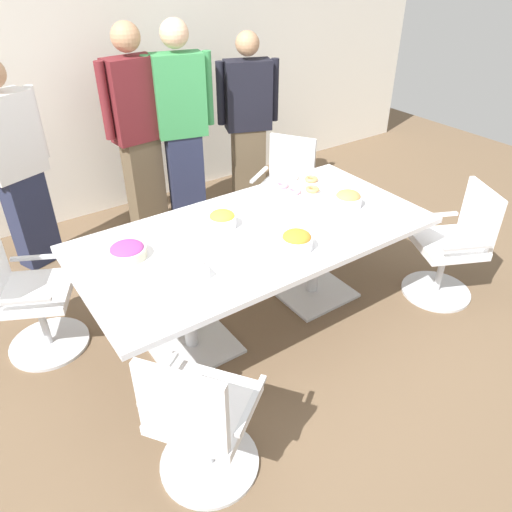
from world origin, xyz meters
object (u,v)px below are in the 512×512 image
object	(u,v)px
conference_table	(256,247)
office_chair_0	(285,194)
office_chair_1	(28,300)
person_standing_1	(138,129)
person_standing_2	(182,125)
office_chair_3	(452,249)
snack_bowl_cookies	(348,199)
snack_bowl_candy_mix	(127,251)
snack_bowl_chips_yellow	(222,219)
office_chair_2	(201,423)
snack_bowl_chips_orange	(297,240)
donut_platter	(299,185)
person_standing_3	(248,121)
napkin_pile	(190,272)
person_standing_0	(16,166)

from	to	relation	value
conference_table	office_chair_0	xyz separation A→B (m)	(0.96, 0.90, -0.22)
conference_table	office_chair_1	distance (m)	1.56
person_standing_1	person_standing_2	size ratio (longest dim) A/B	1.00
office_chair_1	office_chair_3	size ratio (longest dim) A/B	1.00
office_chair_1	snack_bowl_cookies	distance (m)	2.33
snack_bowl_candy_mix	snack_bowl_chips_yellow	xyz separation A→B (m)	(0.68, -0.01, 0.01)
office_chair_2	snack_bowl_chips_yellow	bearing A→B (deg)	108.04
snack_bowl_cookies	snack_bowl_chips_orange	bearing A→B (deg)	-160.17
office_chair_1	snack_bowl_candy_mix	bearing A→B (deg)	81.69
conference_table	office_chair_3	bearing A→B (deg)	-23.13
conference_table	donut_platter	size ratio (longest dim) A/B	6.31
office_chair_1	office_chair_2	world-z (taller)	same
person_standing_3	napkin_pile	xyz separation A→B (m)	(-1.65, -1.84, -0.11)
conference_table	snack_bowl_candy_mix	distance (m)	0.87
person_standing_3	snack_bowl_cookies	distance (m)	1.72
office_chair_0	donut_platter	distance (m)	0.70
office_chair_0	office_chair_3	size ratio (longest dim) A/B	1.00
snack_bowl_chips_yellow	office_chair_3	bearing A→B (deg)	-26.78
office_chair_3	person_standing_0	xyz separation A→B (m)	(-2.54, 2.34, 0.49)
donut_platter	snack_bowl_cookies	bearing A→B (deg)	-78.53
snack_bowl_cookies	snack_bowl_chips_yellow	bearing A→B (deg)	163.92
snack_bowl_chips_yellow	donut_platter	size ratio (longest dim) A/B	0.51
person_standing_1	person_standing_0	bearing A→B (deg)	-5.39
office_chair_3	napkin_pile	world-z (taller)	office_chair_3
snack_bowl_candy_mix	napkin_pile	xyz separation A→B (m)	(0.21, -0.42, -0.01)
person_standing_2	conference_table	bearing A→B (deg)	93.70
person_standing_3	office_chair_1	bearing A→B (deg)	43.65
snack_bowl_chips_yellow	snack_bowl_chips_orange	distance (m)	0.57
office_chair_1	person_standing_3	world-z (taller)	person_standing_3
person_standing_1	donut_platter	xyz separation A→B (m)	(0.75, -1.36, -0.22)
snack_bowl_cookies	person_standing_2	bearing A→B (deg)	105.11
person_standing_3	snack_bowl_chips_orange	xyz separation A→B (m)	(-0.95, -1.95, -0.09)
snack_bowl_chips_yellow	person_standing_3	bearing A→B (deg)	50.45
office_chair_1	napkin_pile	world-z (taller)	office_chair_1
person_standing_3	snack_bowl_chips_orange	size ratio (longest dim) A/B	8.30
person_standing_2	donut_platter	distance (m)	1.32
office_chair_3	person_standing_0	bearing A→B (deg)	73.02
person_standing_1	napkin_pile	distance (m)	2.05
snack_bowl_chips_yellow	donut_platter	distance (m)	0.85
office_chair_2	office_chair_3	world-z (taller)	same
conference_table	donut_platter	distance (m)	0.79
conference_table	donut_platter	world-z (taller)	donut_platter
office_chair_0	person_standing_3	world-z (taller)	person_standing_3
snack_bowl_candy_mix	snack_bowl_chips_orange	xyz separation A→B (m)	(0.92, -0.52, 0.02)
office_chair_3	person_standing_3	xyz separation A→B (m)	(-0.39, 2.23, 0.49)
office_chair_2	snack_bowl_cookies	distance (m)	1.96
snack_bowl_chips_orange	conference_table	bearing A→B (deg)	104.95
office_chair_1	donut_platter	world-z (taller)	office_chair_1
person_standing_0	office_chair_3	bearing A→B (deg)	115.64
person_standing_1	napkin_pile	xyz separation A→B (m)	(-0.55, -1.97, -0.20)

